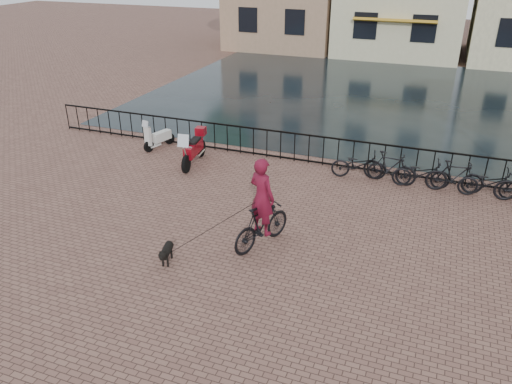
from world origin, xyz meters
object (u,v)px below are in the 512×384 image
(dog, at_px, (167,253))
(scooter, at_px, (158,132))
(cyclist, at_px, (262,208))
(motorcycle, at_px, (193,145))

(dog, relative_size, scooter, 0.59)
(cyclist, relative_size, scooter, 2.00)
(cyclist, height_order, motorcycle, cyclist)
(dog, bearing_deg, motorcycle, 96.18)
(motorcycle, height_order, scooter, motorcycle)
(dog, xyz_separation_m, scooter, (-4.00, 6.39, 0.35))
(cyclist, bearing_deg, dog, 61.83)
(motorcycle, bearing_deg, scooter, 147.16)
(motorcycle, distance_m, scooter, 2.10)
(dog, height_order, motorcycle, motorcycle)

